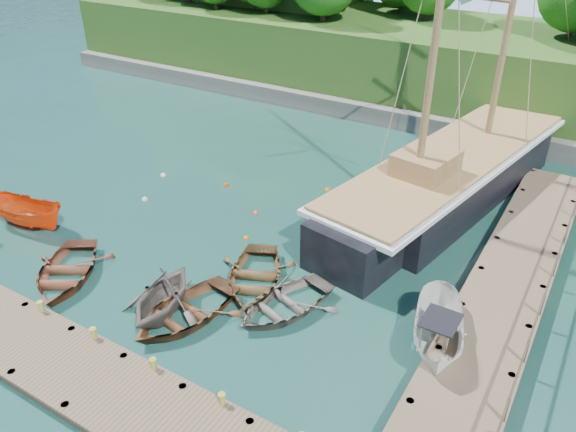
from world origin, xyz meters
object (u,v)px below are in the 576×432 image
object	(u,v)px
cabin_boat_white	(436,349)
rowboat_4	(254,284)
rowboat_3	(284,310)
motorboat_orange	(31,226)
rowboat_1	(164,313)
rowboat_2	(186,318)
rowboat_0	(67,278)
schooner	(451,179)

from	to	relation	value
cabin_boat_white	rowboat_4	bearing A→B (deg)	165.18
cabin_boat_white	rowboat_3	bearing A→B (deg)	173.45
motorboat_orange	rowboat_3	bearing A→B (deg)	-92.96
rowboat_1	cabin_boat_white	bearing A→B (deg)	6.77
rowboat_1	rowboat_2	distance (m)	1.00
rowboat_0	cabin_boat_white	size ratio (longest dim) A/B	1.01
rowboat_2	rowboat_3	world-z (taller)	rowboat_2
rowboat_4	rowboat_3	bearing A→B (deg)	-46.30
rowboat_3	cabin_boat_white	world-z (taller)	cabin_boat_white
rowboat_0	rowboat_3	world-z (taller)	rowboat_0
motorboat_orange	schooner	bearing A→B (deg)	-57.85
rowboat_2	motorboat_orange	distance (m)	11.70
rowboat_1	rowboat_3	xyz separation A→B (m)	(4.15, 2.73, 0.00)
rowboat_1	rowboat_3	distance (m)	4.97
schooner	cabin_boat_white	bearing A→B (deg)	-64.09
schooner	rowboat_4	bearing A→B (deg)	-100.80
rowboat_1	rowboat_3	bearing A→B (deg)	19.80
rowboat_3	rowboat_4	bearing A→B (deg)	175.57
rowboat_2	rowboat_4	size ratio (longest dim) A/B	1.00
rowboat_1	motorboat_orange	bearing A→B (deg)	157.91
rowboat_0	rowboat_1	distance (m)	5.38
rowboat_2	cabin_boat_white	xyz separation A→B (m)	(9.30, 3.61, 0.00)
rowboat_2	motorboat_orange	bearing A→B (deg)	-177.00
rowboat_1	schooner	world-z (taller)	schooner
rowboat_2	schooner	distance (m)	16.96
rowboat_2	rowboat_3	bearing A→B (deg)	48.69
rowboat_3	motorboat_orange	bearing A→B (deg)	-158.44
rowboat_4	rowboat_0	bearing A→B (deg)	-175.93
rowboat_1	cabin_boat_white	world-z (taller)	rowboat_1
rowboat_3	motorboat_orange	xyz separation A→B (m)	(-14.78, -1.12, 0.00)
rowboat_0	schooner	xyz separation A→B (m)	(12.26, 16.53, 1.15)
rowboat_1	rowboat_3	size ratio (longest dim) A/B	0.87
rowboat_0	rowboat_2	size ratio (longest dim) A/B	1.01
rowboat_4	schooner	distance (m)	13.44
motorboat_orange	rowboat_2	bearing A→B (deg)	-104.26
rowboat_1	motorboat_orange	distance (m)	10.75
rowboat_0	rowboat_1	xyz separation A→B (m)	(5.35, 0.49, 0.00)
rowboat_1	schooner	xyz separation A→B (m)	(6.91, 16.04, 1.15)
rowboat_0	rowboat_1	world-z (taller)	rowboat_1
rowboat_4	schooner	bearing A→B (deg)	44.08
rowboat_0	rowboat_3	distance (m)	10.03
rowboat_3	schooner	xyz separation A→B (m)	(2.76, 13.31, 1.15)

